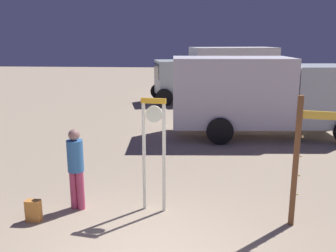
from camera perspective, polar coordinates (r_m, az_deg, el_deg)
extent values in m
cylinder|color=white|center=(7.60, -3.67, -4.81)|extent=(0.07, 0.07, 2.24)
cylinder|color=white|center=(7.49, -0.61, -5.07)|extent=(0.07, 0.07, 2.24)
cube|color=yellow|center=(7.26, -2.23, 3.87)|extent=(0.51, 0.17, 0.10)
cylinder|color=white|center=(7.34, -2.15, 1.85)|extent=(0.34, 0.10, 0.34)
cube|color=black|center=(7.36, -2.09, 1.89)|extent=(0.08, 0.03, 0.04)
cube|color=black|center=(7.36, -2.09, 1.89)|extent=(0.11, 0.03, 0.10)
cube|color=brown|center=(7.29, 18.92, -5.28)|extent=(0.12, 0.12, 2.49)
cube|color=yellow|center=(7.11, 22.51, 1.52)|extent=(0.65, 0.19, 0.14)
sphere|color=#FBF185|center=(7.52, 19.18, -9.83)|extent=(0.04, 0.04, 0.04)
sphere|color=#FFE28B|center=(7.38, 19.40, -7.15)|extent=(0.04, 0.04, 0.04)
sphere|color=#FFEF85|center=(7.26, 19.63, -4.38)|extent=(0.04, 0.04, 0.04)
sphere|color=#FFEB84|center=(7.16, 19.86, -1.53)|extent=(0.04, 0.04, 0.04)
sphere|color=#FFED8C|center=(7.08, 20.10, 1.40)|extent=(0.04, 0.04, 0.04)
cylinder|color=#C04168|center=(8.11, -14.19, -9.36)|extent=(0.15, 0.15, 0.83)
cylinder|color=#C04168|center=(8.02, -13.21, -9.55)|extent=(0.15, 0.15, 0.83)
cylinder|color=#3268A4|center=(7.82, -14.00, -4.44)|extent=(0.33, 0.33, 0.65)
sphere|color=#986C65|center=(7.70, -14.18, -1.32)|extent=(0.23, 0.23, 0.23)
cube|color=orange|center=(7.86, -19.87, -12.08)|extent=(0.29, 0.16, 0.43)
cube|color=orange|center=(7.97, -19.53, -12.21)|extent=(0.20, 0.04, 0.19)
cube|color=silver|center=(13.49, 9.58, 5.27)|extent=(4.24, 2.42, 2.38)
cube|color=#ADB6BE|center=(14.31, 21.77, 4.40)|extent=(2.05, 2.16, 2.10)
cylinder|color=black|center=(15.75, 22.47, 1.19)|extent=(0.92, 0.31, 0.90)
cylinder|color=black|center=(12.58, 7.92, -0.76)|extent=(0.92, 0.31, 0.90)
cylinder|color=black|center=(14.69, 6.85, 1.31)|extent=(0.92, 0.31, 0.90)
cube|color=silver|center=(21.45, 9.81, 8.39)|extent=(4.96, 3.29, 2.52)
cube|color=silver|center=(20.64, 0.98, 7.44)|extent=(2.42, 2.56, 1.84)
cube|color=black|center=(20.45, -1.78, 8.42)|extent=(0.47, 1.76, 0.81)
cylinder|color=black|center=(21.76, -1.49, 5.30)|extent=(0.93, 0.46, 0.90)
cylinder|color=black|center=(19.51, -0.55, 4.38)|extent=(0.93, 0.46, 0.90)
cylinder|color=black|center=(22.90, 10.39, 5.49)|extent=(0.93, 0.46, 0.90)
cylinder|color=black|center=(20.77, 12.52, 4.61)|extent=(0.93, 0.46, 0.90)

